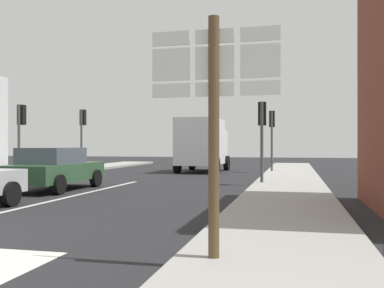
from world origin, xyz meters
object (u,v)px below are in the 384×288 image
traffic_light_far_left (83,126)px  traffic_light_near_left (21,124)px  sedan_far (55,168)px  delivery_truck (203,143)px  traffic_light_far_right (272,127)px  traffic_light_near_right (262,124)px  route_sign_post (214,111)px

traffic_light_far_left → traffic_light_near_left: 5.92m
sedan_far → delivery_truck: (2.90, 11.28, 0.89)m
delivery_truck → traffic_light_far_right: 4.11m
traffic_light_near_right → traffic_light_near_left: traffic_light_near_left is taller
traffic_light_far_left → sedan_far: bearing=-68.1°
traffic_light_far_left → traffic_light_near_right: size_ratio=1.12×
traffic_light_far_left → traffic_light_far_right: 10.83m
delivery_truck → traffic_light_far_right: (3.99, -0.34, 0.91)m
traffic_light_near_right → traffic_light_near_left: 10.76m
delivery_truck → route_sign_post: bearing=-77.9°
traffic_light_far_left → traffic_light_near_right: (10.75, -6.32, -0.29)m
sedan_far → traffic_light_far_left: bearing=111.9°
sedan_far → delivery_truck: bearing=75.6°
sedan_far → traffic_light_far_left: (-3.87, 9.64, 1.92)m
route_sign_post → traffic_light_near_left: bearing=132.4°
sedan_far → traffic_light_far_right: traffic_light_far_right is taller
traffic_light_near_right → traffic_light_far_left: bearing=149.6°
traffic_light_near_left → traffic_light_far_right: size_ratio=0.98×
traffic_light_far_left → traffic_light_far_right: bearing=6.9°
sedan_far → route_sign_post: bearing=-49.4°
route_sign_post → traffic_light_near_right: (-0.22, 11.61, 0.38)m
delivery_truck → traffic_light_far_left: 7.03m
route_sign_post → traffic_light_far_left: (-10.97, 17.93, 0.67)m
sedan_far → traffic_light_far_left: 10.56m
route_sign_post → traffic_light_far_right: (-0.22, 19.23, 0.55)m
delivery_truck → traffic_light_near_left: traffic_light_near_left is taller
route_sign_post → traffic_light_near_left: size_ratio=0.95×
delivery_truck → traffic_light_near_right: bearing=-63.4°
traffic_light_far_left → route_sign_post: bearing=-58.5°
delivery_truck → route_sign_post: 20.02m
delivery_truck → traffic_light_far_left: bearing=-166.3°
route_sign_post → traffic_light_far_left: traffic_light_far_left is taller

